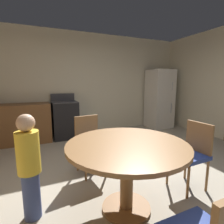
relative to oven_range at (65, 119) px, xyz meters
name	(u,v)px	position (x,y,z in m)	size (l,w,h in m)	color
ground_plane	(137,183)	(0.58, -2.51, -0.47)	(14.00, 14.00, 0.00)	#A89E89
wall_back	(83,84)	(0.58, 0.40, 0.88)	(6.19, 0.12, 2.70)	beige
kitchen_counter	(7,125)	(-1.28, 0.00, -0.02)	(1.87, 0.60, 0.90)	brown
oven_range	(65,119)	(0.00, 0.00, 0.00)	(0.60, 0.60, 1.10)	black
refrigerator	(159,99)	(2.85, -0.05, 0.41)	(0.68, 0.68, 1.76)	silver
dining_table	(127,157)	(0.21, -2.89, 0.14)	(1.27, 1.27, 0.76)	olive
chair_east	(192,151)	(1.20, -2.85, 0.03)	(0.42, 0.42, 0.87)	olive
chair_north	(90,140)	(0.08, -1.91, 0.03)	(0.45, 0.45, 0.87)	olive
person_child	(29,165)	(-0.73, -2.62, 0.11)	(0.27, 0.27, 1.09)	#3D4C84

